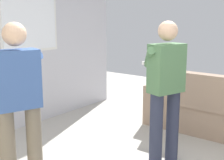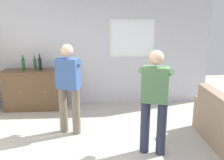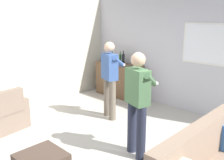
% 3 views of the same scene
% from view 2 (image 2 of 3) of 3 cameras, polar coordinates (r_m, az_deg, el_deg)
% --- Properties ---
extents(wall_back_with_window, '(5.20, 0.15, 2.80)m').
position_cam_2_polar(wall_back_with_window, '(6.05, -2.02, 7.57)').
color(wall_back_with_window, silver).
rests_on(wall_back_with_window, ground).
extents(sideboard_cabinet, '(1.43, 0.49, 0.93)m').
position_cam_2_polar(sideboard_cabinet, '(6.08, -17.07, -2.13)').
color(sideboard_cabinet, brown).
rests_on(sideboard_cabinet, ground).
extents(bottle_wine_green, '(0.08, 0.08, 0.36)m').
position_cam_2_polar(bottle_wine_green, '(5.93, -16.13, 3.61)').
color(bottle_wine_green, black).
rests_on(bottle_wine_green, sideboard_cabinet).
extents(bottle_liquor_amber, '(0.07, 0.07, 0.35)m').
position_cam_2_polar(bottle_liquor_amber, '(5.97, -19.63, 3.41)').
color(bottle_liquor_amber, '#1E4C23').
rests_on(bottle_liquor_amber, sideboard_cabinet).
extents(bottle_spirits_clear, '(0.06, 0.06, 0.33)m').
position_cam_2_polar(bottle_spirits_clear, '(5.96, -17.19, 3.47)').
color(bottle_spirits_clear, '#1E4C23').
rests_on(bottle_spirits_clear, sideboard_cabinet).
extents(person_standing_left, '(0.53, 0.52, 1.68)m').
position_cam_2_polar(person_standing_left, '(4.59, -9.86, -1.12)').
color(person_standing_left, '#6B6051').
rests_on(person_standing_left, ground).
extents(person_standing_right, '(0.53, 0.52, 1.68)m').
position_cam_2_polar(person_standing_right, '(3.90, 9.72, -4.08)').
color(person_standing_right, '#282D42').
rests_on(person_standing_right, ground).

